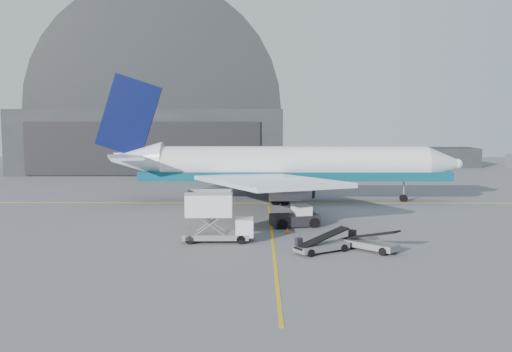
{
  "coord_description": "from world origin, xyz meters",
  "views": [
    {
      "loc": [
        -1.14,
        -49.98,
        10.72
      ],
      "look_at": [
        -1.51,
        9.19,
        4.5
      ],
      "focal_mm": 40.0,
      "sensor_mm": 36.0,
      "label": 1
    }
  ],
  "objects_px": {
    "belt_loader_b": "(368,243)",
    "belt_loader_a": "(321,246)",
    "pushback_tug": "(296,218)",
    "airliner": "(279,166)",
    "catering_truck": "(215,218)"
  },
  "relations": [
    {
      "from": "pushback_tug",
      "to": "belt_loader_b",
      "type": "distance_m",
      "value": 11.37
    },
    {
      "from": "airliner",
      "to": "pushback_tug",
      "type": "height_order",
      "value": "airliner"
    },
    {
      "from": "airliner",
      "to": "belt_loader_a",
      "type": "bearing_deg",
      "value": -84.95
    },
    {
      "from": "belt_loader_b",
      "to": "belt_loader_a",
      "type": "bearing_deg",
      "value": -126.54
    },
    {
      "from": "pushback_tug",
      "to": "belt_loader_a",
      "type": "relative_size",
      "value": 1.09
    },
    {
      "from": "airliner",
      "to": "pushback_tug",
      "type": "relative_size",
      "value": 9.16
    },
    {
      "from": "airliner",
      "to": "belt_loader_b",
      "type": "xyz_separation_m",
      "value": [
        6.26,
        -26.23,
        -3.93
      ]
    },
    {
      "from": "pushback_tug",
      "to": "airliner",
      "type": "bearing_deg",
      "value": 80.5
    },
    {
      "from": "airliner",
      "to": "catering_truck",
      "type": "height_order",
      "value": "airliner"
    },
    {
      "from": "airliner",
      "to": "catering_truck",
      "type": "bearing_deg",
      "value": -105.15
    },
    {
      "from": "catering_truck",
      "to": "belt_loader_b",
      "type": "relative_size",
      "value": 1.32
    },
    {
      "from": "pushback_tug",
      "to": "belt_loader_a",
      "type": "xyz_separation_m",
      "value": [
        1.28,
        -10.93,
        -0.23
      ]
    },
    {
      "from": "catering_truck",
      "to": "airliner",
      "type": "bearing_deg",
      "value": 73.94
    },
    {
      "from": "airliner",
      "to": "pushback_tug",
      "type": "xyz_separation_m",
      "value": [
        1.11,
        -16.1,
        -3.72
      ]
    },
    {
      "from": "belt_loader_b",
      "to": "pushback_tug",
      "type": "bearing_deg",
      "value": 158.87
    }
  ]
}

